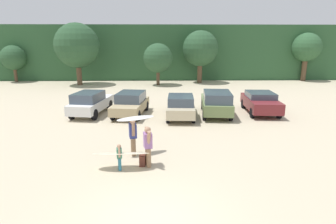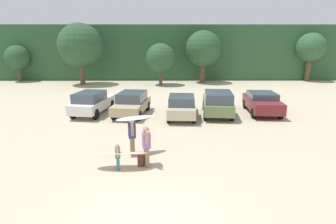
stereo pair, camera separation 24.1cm
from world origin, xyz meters
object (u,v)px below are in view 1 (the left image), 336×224
at_px(person_companion, 148,144).
at_px(surfboard_white, 136,118).
at_px(parked_car_maroon, 260,102).
at_px(surfboard_cream, 121,153).
at_px(parked_car_white, 91,102).
at_px(backpack_dropped, 142,160).
at_px(parked_car_olive_green, 216,102).
at_px(parked_car_tan, 131,103).
at_px(parked_car_champagne, 181,106).
at_px(person_adult, 133,134).
at_px(person_child, 119,155).

distance_m(person_companion, surfboard_white, 1.57).
bearing_deg(parked_car_maroon, surfboard_cream, 140.32).
distance_m(parked_car_white, backpack_dropped, 9.33).
xyz_separation_m(parked_car_white, parked_car_olive_green, (8.63, -0.40, 0.05)).
xyz_separation_m(parked_car_tan, parked_car_champagne, (3.39, -0.70, -0.03)).
xyz_separation_m(person_adult, person_child, (-0.39, -1.51, -0.36)).
distance_m(parked_car_maroon, person_child, 12.43).
xyz_separation_m(parked_car_tan, surfboard_white, (1.00, -6.97, 0.84)).
bearing_deg(parked_car_tan, surfboard_white, -163.87).
distance_m(parked_car_maroon, person_companion, 11.43).
bearing_deg(person_adult, parked_car_tan, -95.54).
xyz_separation_m(parked_car_olive_green, person_companion, (-4.28, -7.97, 0.03)).
distance_m(parked_car_maroon, surfboard_cream, 12.34).
bearing_deg(parked_car_white, parked_car_tan, -83.80).
bearing_deg(parked_car_olive_green, parked_car_champagne, 106.13).
bearing_deg(person_companion, person_child, 4.50).
bearing_deg(parked_car_maroon, parked_car_white, 95.52).
height_order(parked_car_champagne, surfboard_cream, parked_car_champagne).
bearing_deg(parked_car_maroon, parked_car_champagne, 104.93).
xyz_separation_m(parked_car_maroon, person_child, (-8.64, -8.94, -0.20)).
bearing_deg(person_child, parked_car_maroon, -146.58).
bearing_deg(parked_car_white, parked_car_olive_green, -83.67).
xyz_separation_m(parked_car_champagne, surfboard_white, (-2.39, -6.26, 0.87)).
relative_size(parked_car_maroon, backpack_dropped, 9.93).
distance_m(parked_car_tan, parked_car_champagne, 3.46).
height_order(person_child, person_companion, person_companion).
bearing_deg(surfboard_cream, person_companion, -166.91).
bearing_deg(surfboard_cream, parked_car_tan, -87.15).
relative_size(parked_car_white, surfboard_white, 2.62).
height_order(parked_car_tan, surfboard_white, surfboard_white).
relative_size(parked_car_tan, person_child, 4.20).
height_order(parked_car_tan, person_companion, person_companion).
distance_m(parked_car_tan, parked_car_maroon, 9.13).
bearing_deg(surfboard_white, parked_car_white, -88.01).
xyz_separation_m(parked_car_white, parked_car_maroon, (11.89, 0.22, -0.06)).
distance_m(parked_car_champagne, parked_car_maroon, 5.83).
relative_size(person_child, backpack_dropped, 2.34).
distance_m(parked_car_olive_green, person_companion, 9.05).
relative_size(parked_car_champagne, surfboard_cream, 2.04).
bearing_deg(person_adult, backpack_dropped, 100.14).
xyz_separation_m(person_child, backpack_dropped, (0.87, 0.37, -0.37)).
bearing_deg(person_companion, surfboard_cream, 1.27).
height_order(parked_car_white, backpack_dropped, parked_car_white).
relative_size(parked_car_white, parked_car_tan, 1.04).
bearing_deg(parked_car_champagne, parked_car_olive_green, -76.70).
xyz_separation_m(person_child, person_companion, (1.10, 0.34, 0.34)).
bearing_deg(parked_car_maroon, surfboard_white, 136.50).
height_order(person_companion, surfboard_white, surfboard_white).
relative_size(person_child, surfboard_white, 0.60).
height_order(surfboard_white, backpack_dropped, surfboard_white).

